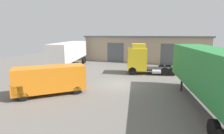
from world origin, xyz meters
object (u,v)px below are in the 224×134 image
at_px(tractor_unit_yellow, 140,60).
at_px(delivery_van_orange, 48,79).
at_px(container_trailer_grey, 70,52).
at_px(container_trailer_green, 209,71).
at_px(traffic_cone, 76,77).

relative_size(tractor_unit_yellow, delivery_van_orange, 1.14).
bearing_deg(container_trailer_grey, tractor_unit_yellow, 73.47).
relative_size(tractor_unit_yellow, container_trailer_green, 0.55).
distance_m(container_trailer_green, delivery_van_orange, 12.58).
bearing_deg(traffic_cone, container_trailer_grey, 127.28).
bearing_deg(tractor_unit_yellow, delivery_van_orange, 46.44).
xyz_separation_m(container_trailer_grey, delivery_van_orange, (4.99, -11.23, -1.16)).
xyz_separation_m(tractor_unit_yellow, container_trailer_grey, (-11.00, 0.38, 0.65)).
bearing_deg(container_trailer_green, traffic_cone, 60.62).
bearing_deg(delivery_van_orange, container_trailer_grey, -107.86).
bearing_deg(traffic_cone, tractor_unit_yellow, 38.40).
xyz_separation_m(tractor_unit_yellow, container_trailer_green, (6.43, -9.52, 0.80)).
height_order(container_trailer_grey, delivery_van_orange, container_trailer_grey).
distance_m(container_trailer_green, traffic_cone, 13.99).
height_order(container_trailer_grey, traffic_cone, container_trailer_grey).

